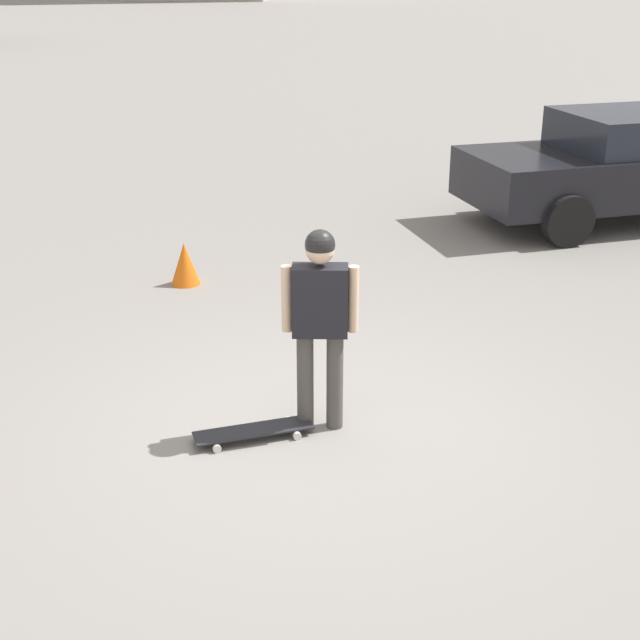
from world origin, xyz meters
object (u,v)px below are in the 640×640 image
person (320,312)px  skateboard (254,431)px  car_parked_near (628,165)px  traffic_cone (185,264)px

person → skateboard: bearing=-158.2°
person → car_parked_near: person is taller
traffic_cone → car_parked_near: bearing=120.7°
skateboard → person: bearing=-177.2°
person → traffic_cone: 3.73m
car_parked_near → person: bearing=38.3°
person → skateboard: (0.24, -0.49, -0.91)m
car_parked_near → traffic_cone: car_parked_near is taller
traffic_cone → skateboard: bearing=21.9°
traffic_cone → person: bearing=30.5°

